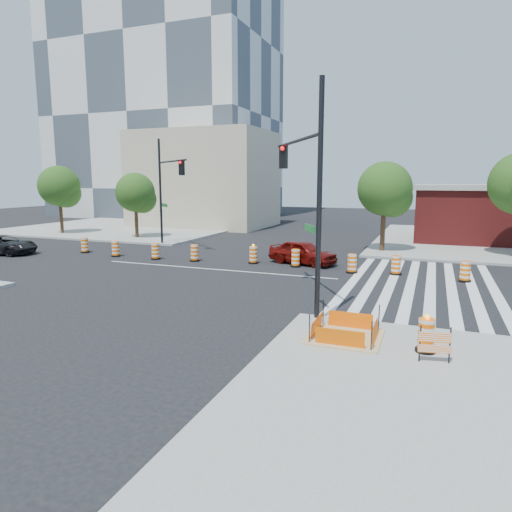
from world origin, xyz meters
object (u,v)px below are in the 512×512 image
(red_coupe, at_px, (303,252))
(dark_suv, at_px, (3,245))
(signal_pole_nw, at_px, (167,182))
(signal_pole_se, at_px, (305,179))

(red_coupe, relative_size, dark_suv, 0.92)
(signal_pole_nw, bearing_deg, red_coupe, 25.66)
(red_coupe, bearing_deg, signal_pole_nw, 91.34)
(red_coupe, height_order, signal_pole_se, signal_pole_se)
(red_coupe, distance_m, dark_suv, 20.20)
(dark_suv, xyz_separation_m, signal_pole_nw, (8.74, 6.71, 4.19))
(dark_suv, xyz_separation_m, signal_pole_se, (22.43, -5.43, 4.37))
(dark_suv, height_order, signal_pole_nw, signal_pole_nw)
(signal_pole_se, bearing_deg, red_coupe, -15.89)
(dark_suv, distance_m, signal_pole_se, 23.49)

